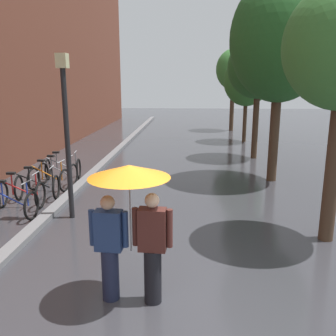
{
  "coord_description": "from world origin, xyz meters",
  "views": [
    {
      "loc": [
        0.26,
        -4.7,
        3.24
      ],
      "look_at": [
        -0.24,
        3.17,
        1.35
      ],
      "focal_mm": 38.93,
      "sensor_mm": 36.0,
      "label": 1
    }
  ],
  "objects_px": {
    "parked_bicycle_0": "(11,204)",
    "couple_under_umbrella": "(130,211)",
    "street_tree_4": "(233,70)",
    "parked_bicycle_5": "(63,168)",
    "parked_bicycle_4": "(58,173)",
    "street_lamp_post": "(66,124)",
    "street_tree_2": "(259,68)",
    "parked_bicycle_2": "(37,187)",
    "street_tree_1": "(281,40)",
    "street_tree_3": "(247,81)",
    "parked_bicycle_3": "(49,179)",
    "parked_bicycle_1": "(21,194)"
  },
  "relations": [
    {
      "from": "parked_bicycle_0",
      "to": "couple_under_umbrella",
      "type": "height_order",
      "value": "couple_under_umbrella"
    },
    {
      "from": "street_tree_4",
      "to": "parked_bicycle_5",
      "type": "distance_m",
      "value": 15.1
    },
    {
      "from": "parked_bicycle_4",
      "to": "street_lamp_post",
      "type": "xyz_separation_m",
      "value": [
        1.36,
        -2.82,
        1.89
      ]
    },
    {
      "from": "street_tree_2",
      "to": "parked_bicycle_2",
      "type": "relative_size",
      "value": 4.38
    },
    {
      "from": "parked_bicycle_2",
      "to": "street_tree_1",
      "type": "bearing_deg",
      "value": 19.68
    },
    {
      "from": "street_tree_4",
      "to": "street_tree_3",
      "type": "bearing_deg",
      "value": -87.39
    },
    {
      "from": "street_tree_1",
      "to": "street_lamp_post",
      "type": "bearing_deg",
      "value": -145.87
    },
    {
      "from": "street_tree_2",
      "to": "couple_under_umbrella",
      "type": "relative_size",
      "value": 2.41
    },
    {
      "from": "parked_bicycle_5",
      "to": "street_tree_4",
      "type": "bearing_deg",
      "value": 61.68
    },
    {
      "from": "street_tree_3",
      "to": "street_lamp_post",
      "type": "height_order",
      "value": "street_tree_3"
    },
    {
      "from": "street_tree_4",
      "to": "street_tree_2",
      "type": "bearing_deg",
      "value": -89.8
    },
    {
      "from": "street_tree_3",
      "to": "parked_bicycle_4",
      "type": "height_order",
      "value": "street_tree_3"
    },
    {
      "from": "parked_bicycle_0",
      "to": "parked_bicycle_3",
      "type": "distance_m",
      "value": 2.3
    },
    {
      "from": "street_tree_3",
      "to": "parked_bicycle_3",
      "type": "relative_size",
      "value": 3.95
    },
    {
      "from": "couple_under_umbrella",
      "to": "parked_bicycle_3",
      "type": "bearing_deg",
      "value": 122.0
    },
    {
      "from": "street_tree_1",
      "to": "street_tree_2",
      "type": "distance_m",
      "value": 3.7
    },
    {
      "from": "street_tree_3",
      "to": "parked_bicycle_0",
      "type": "bearing_deg",
      "value": -121.02
    },
    {
      "from": "parked_bicycle_3",
      "to": "parked_bicycle_5",
      "type": "xyz_separation_m",
      "value": [
        -0.03,
        1.34,
        0.0
      ]
    },
    {
      "from": "street_tree_1",
      "to": "parked_bicycle_3",
      "type": "height_order",
      "value": "street_tree_1"
    },
    {
      "from": "street_tree_2",
      "to": "street_lamp_post",
      "type": "relative_size",
      "value": 1.32
    },
    {
      "from": "parked_bicycle_5",
      "to": "street_lamp_post",
      "type": "xyz_separation_m",
      "value": [
        1.41,
        -3.47,
        1.89
      ]
    },
    {
      "from": "street_tree_1",
      "to": "street_tree_4",
      "type": "height_order",
      "value": "street_tree_1"
    },
    {
      "from": "street_tree_1",
      "to": "parked_bicycle_1",
      "type": "xyz_separation_m",
      "value": [
        -7.11,
        -3.16,
        -4.1
      ]
    },
    {
      "from": "street_tree_4",
      "to": "street_lamp_post",
      "type": "xyz_separation_m",
      "value": [
        -5.55,
        -16.38,
        -1.66
      ]
    },
    {
      "from": "parked_bicycle_0",
      "to": "parked_bicycle_5",
      "type": "distance_m",
      "value": 3.64
    },
    {
      "from": "parked_bicycle_4",
      "to": "street_tree_4",
      "type": "bearing_deg",
      "value": 63.02
    },
    {
      "from": "street_lamp_post",
      "to": "street_tree_1",
      "type": "bearing_deg",
      "value": 34.13
    },
    {
      "from": "street_tree_2",
      "to": "street_tree_4",
      "type": "height_order",
      "value": "street_tree_4"
    },
    {
      "from": "parked_bicycle_0",
      "to": "parked_bicycle_4",
      "type": "height_order",
      "value": "same"
    },
    {
      "from": "parked_bicycle_5",
      "to": "street_lamp_post",
      "type": "bearing_deg",
      "value": -67.81
    },
    {
      "from": "street_tree_3",
      "to": "couple_under_umbrella",
      "type": "bearing_deg",
      "value": -103.99
    },
    {
      "from": "street_tree_2",
      "to": "parked_bicycle_0",
      "type": "distance_m",
      "value": 10.85
    },
    {
      "from": "parked_bicycle_0",
      "to": "parked_bicycle_2",
      "type": "bearing_deg",
      "value": 89.0
    },
    {
      "from": "street_tree_1",
      "to": "parked_bicycle_1",
      "type": "distance_m",
      "value": 8.79
    },
    {
      "from": "street_tree_3",
      "to": "parked_bicycle_4",
      "type": "distance_m",
      "value": 11.77
    },
    {
      "from": "street_tree_2",
      "to": "street_lamp_post",
      "type": "distance_m",
      "value": 9.39
    },
    {
      "from": "street_tree_3",
      "to": "parked_bicycle_2",
      "type": "relative_size",
      "value": 3.96
    },
    {
      "from": "street_tree_2",
      "to": "street_tree_4",
      "type": "xyz_separation_m",
      "value": [
        -0.03,
        8.98,
        0.17
      ]
    },
    {
      "from": "street_tree_1",
      "to": "parked_bicycle_3",
      "type": "distance_m",
      "value": 8.24
    },
    {
      "from": "street_tree_2",
      "to": "parked_bicycle_0",
      "type": "xyz_separation_m",
      "value": [
        -6.99,
        -7.57,
        -3.39
      ]
    },
    {
      "from": "parked_bicycle_4",
      "to": "parked_bicycle_1",
      "type": "bearing_deg",
      "value": -94.77
    },
    {
      "from": "parked_bicycle_3",
      "to": "street_lamp_post",
      "type": "height_order",
      "value": "street_lamp_post"
    },
    {
      "from": "parked_bicycle_3",
      "to": "parked_bicycle_5",
      "type": "distance_m",
      "value": 1.34
    },
    {
      "from": "street_tree_2",
      "to": "street_tree_3",
      "type": "bearing_deg",
      "value": 87.64
    },
    {
      "from": "parked_bicycle_3",
      "to": "couple_under_umbrella",
      "type": "relative_size",
      "value": 0.55
    },
    {
      "from": "street_tree_4",
      "to": "parked_bicycle_0",
      "type": "xyz_separation_m",
      "value": [
        -6.95,
        -16.55,
        -3.56
      ]
    },
    {
      "from": "parked_bicycle_0",
      "to": "parked_bicycle_5",
      "type": "bearing_deg",
      "value": 90.08
    },
    {
      "from": "street_tree_3",
      "to": "couple_under_umbrella",
      "type": "relative_size",
      "value": 2.18
    },
    {
      "from": "street_tree_1",
      "to": "couple_under_umbrella",
      "type": "bearing_deg",
      "value": -116.71
    },
    {
      "from": "street_tree_1",
      "to": "street_tree_4",
      "type": "relative_size",
      "value": 1.22
    }
  ]
}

